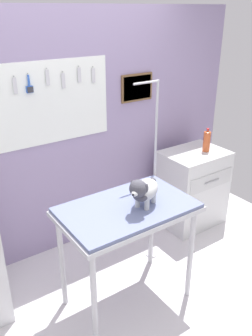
{
  "coord_description": "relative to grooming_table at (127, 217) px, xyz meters",
  "views": [
    {
      "loc": [
        -1.32,
        -1.63,
        2.27
      ],
      "look_at": [
        0.04,
        0.34,
        1.18
      ],
      "focal_mm": 37.7,
      "sensor_mm": 36.0,
      "label": 1
    }
  ],
  "objects": [
    {
      "name": "cabinet_right",
      "position": [
        1.29,
        0.58,
        -0.39
      ],
      "size": [
        0.68,
        0.54,
        0.86
      ],
      "color": "silver",
      "rests_on": "ground"
    },
    {
      "name": "dog",
      "position": [
        0.09,
        -0.08,
        0.24
      ],
      "size": [
        0.35,
        0.26,
        0.26
      ],
      "color": "silver",
      "rests_on": "grooming_table"
    },
    {
      "name": "rear_wall_panel",
      "position": [
        0.01,
        1.03,
        0.34
      ],
      "size": [
        4.0,
        0.11,
        2.3
      ],
      "color": "#9483AA",
      "rests_on": "ground"
    },
    {
      "name": "soda_bottle",
      "position": [
        1.41,
        0.54,
        0.16
      ],
      "size": [
        0.08,
        0.08,
        0.25
      ],
      "color": "#BC5028",
      "rests_on": "cabinet_right"
    },
    {
      "name": "grooming_arm",
      "position": [
        0.53,
        0.34,
        -0.0
      ],
      "size": [
        0.3,
        0.11,
        1.74
      ],
      "color": "#B7B7BC",
      "rests_on": "ground"
    },
    {
      "name": "grooming_table",
      "position": [
        0.0,
        0.0,
        0.0
      ],
      "size": [
        1.03,
        0.63,
        0.91
      ],
      "color": "#B7B7BC",
      "rests_on": "ground"
    },
    {
      "name": "ground",
      "position": [
        0.01,
        -0.25,
        -0.84
      ],
      "size": [
        4.4,
        4.0,
        0.04
      ],
      "primitive_type": "cube",
      "color": "silver"
    }
  ]
}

